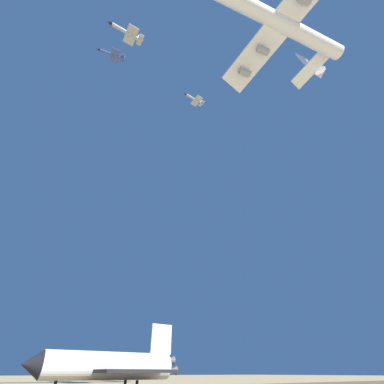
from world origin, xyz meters
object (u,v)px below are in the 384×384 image
object	(u,v)px
chase_jet_lead	(195,99)
space_shuttle	(108,366)
carrier_jet	(278,23)
chase_jet_right_wing	(127,33)
chase_jet_left_wing	(112,54)

from	to	relation	value
chase_jet_lead	space_shuttle	bearing A→B (deg)	16.95
carrier_jet	chase_jet_lead	bearing A→B (deg)	-99.72
space_shuttle	chase_jet_right_wing	distance (m)	117.55
space_shuttle	chase_jet_left_wing	world-z (taller)	chase_jet_left_wing
carrier_jet	chase_jet_left_wing	xyz separation A→B (m)	(53.33, -65.07, 25.77)
chase_jet_right_wing	space_shuttle	bearing A→B (deg)	-133.96
chase_jet_lead	chase_jet_right_wing	bearing A→B (deg)	27.48
chase_jet_lead	chase_jet_left_wing	world-z (taller)	chase_jet_lead
chase_jet_lead	chase_jet_left_wing	distance (m)	54.86
carrier_jet	chase_jet_lead	distance (m)	71.92
chase_jet_lead	chase_jet_right_wing	xyz separation A→B (m)	(53.19, 31.35, -30.70)
chase_jet_left_wing	chase_jet_right_wing	size ratio (longest dim) A/B	1.01
carrier_jet	chase_jet_lead	world-z (taller)	chase_jet_lead
chase_jet_right_wing	chase_jet_left_wing	bearing A→B (deg)	-86.01
space_shuttle	carrier_jet	distance (m)	133.62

